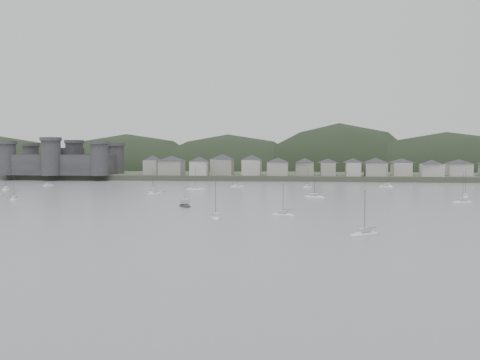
# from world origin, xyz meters

# --- Properties ---
(ground) EXTENTS (900.00, 900.00, 0.00)m
(ground) POSITION_xyz_m (0.00, 0.00, 0.00)
(ground) COLOR slate
(ground) RESTS_ON ground
(far_shore_land) EXTENTS (900.00, 250.00, 3.00)m
(far_shore_land) POSITION_xyz_m (0.00, 295.00, 1.50)
(far_shore_land) COLOR #383D2D
(far_shore_land) RESTS_ON ground
(forested_ridge) EXTENTS (851.55, 103.94, 102.57)m
(forested_ridge) POSITION_xyz_m (4.83, 269.40, -11.28)
(forested_ridge) COLOR black
(forested_ridge) RESTS_ON ground
(castle) EXTENTS (66.00, 43.00, 20.00)m
(castle) POSITION_xyz_m (-120.00, 179.80, 10.96)
(castle) COLOR #323234
(castle) RESTS_ON far_shore_land
(waterfront_town) EXTENTS (451.48, 28.46, 12.92)m
(waterfront_town) POSITION_xyz_m (50.59, 183.34, 8.66)
(waterfront_town) COLOR gray
(waterfront_town) RESTS_ON far_shore_land
(sailboat_lead) EXTENTS (7.29, 6.13, 9.99)m
(sailboat_lead) POSITION_xyz_m (37.01, -20.00, 0.18)
(sailboat_lead) COLOR silver
(sailboat_lead) RESTS_ON ground
(moored_fleet) EXTENTS (266.94, 159.30, 12.70)m
(moored_fleet) POSITION_xyz_m (-19.17, 64.63, 0.18)
(moored_fleet) COLOR silver
(moored_fleet) RESTS_ON ground
(motor_launch_far) EXTENTS (6.44, 8.63, 3.95)m
(motor_launch_far) POSITION_xyz_m (-12.36, 31.85, 0.29)
(motor_launch_far) COLOR black
(motor_launch_far) RESTS_ON ground
(mooring_buoys) EXTENTS (185.66, 114.11, 0.70)m
(mooring_buoys) POSITION_xyz_m (-9.28, 79.98, 0.15)
(mooring_buoys) COLOR #AE723A
(mooring_buoys) RESTS_ON ground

